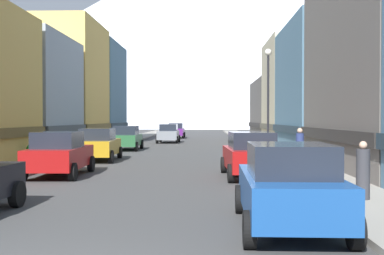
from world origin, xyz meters
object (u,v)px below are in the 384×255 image
(car_left_2, at_px, (98,144))
(car_driving_0, at_px, (176,131))
(potted_plant_0, at_px, (32,152))
(streetlamp_right, at_px, (268,87))
(car_left_1, at_px, (59,154))
(car_right_0, at_px, (289,186))
(car_driving_1, at_px, (168,133))
(pedestrian_0, at_px, (300,149))
(pedestrian_2, at_px, (363,173))
(car_left_3, at_px, (126,138))
(car_right_1, at_px, (251,155))

(car_left_2, height_order, car_driving_0, same)
(car_left_2, height_order, potted_plant_0, car_left_2)
(streetlamp_right, bearing_deg, car_left_1, -142.90)
(car_right_0, bearing_deg, car_left_1, 129.27)
(car_driving_1, bearing_deg, streetlamp_right, -71.47)
(car_driving_0, distance_m, pedestrian_0, 37.07)
(car_right_0, relative_size, pedestrian_0, 2.56)
(pedestrian_2, xyz_separation_m, streetlamp_right, (-0.90, 13.23, 3.13))
(car_left_2, bearing_deg, car_driving_0, 86.04)
(car_left_1, xyz_separation_m, car_driving_1, (2.20, 27.66, 0.00))
(car_left_3, relative_size, pedestrian_2, 2.87)
(car_driving_1, bearing_deg, pedestrian_2, -76.99)
(car_right_1, relative_size, pedestrian_2, 2.90)
(car_right_0, distance_m, pedestrian_2, 3.86)
(car_right_0, bearing_deg, car_driving_1, 98.31)
(car_left_3, distance_m, car_driving_0, 22.59)
(potted_plant_0, height_order, streetlamp_right, streetlamp_right)
(car_left_2, bearing_deg, car_left_3, 90.01)
(streetlamp_right, bearing_deg, potted_plant_0, -174.88)
(car_driving_1, bearing_deg, car_driving_0, 90.00)
(car_left_2, relative_size, potted_plant_0, 5.30)
(pedestrian_0, relative_size, streetlamp_right, 0.29)
(car_driving_1, bearing_deg, car_left_1, -94.54)
(car_right_1, bearing_deg, car_driving_1, 100.94)
(car_driving_1, xyz_separation_m, pedestrian_2, (7.85, -33.97, -0.04))
(car_right_0, xyz_separation_m, potted_plant_0, (-10.80, 15.10, -0.31))
(car_driving_0, distance_m, potted_plant_0, 33.52)
(car_left_2, relative_size, car_left_3, 1.01)
(streetlamp_right, bearing_deg, car_left_3, 133.94)
(car_left_2, distance_m, car_right_1, 10.62)
(car_left_3, bearing_deg, car_left_2, -89.99)
(car_left_1, xyz_separation_m, pedestrian_0, (10.05, 2.67, 0.05))
(car_left_2, height_order, car_right_1, same)
(car_left_3, xyz_separation_m, potted_plant_0, (-3.20, -10.60, -0.31))
(car_left_3, bearing_deg, streetlamp_right, -46.06)
(car_left_2, xyz_separation_m, car_driving_1, (2.20, 20.53, 0.00))
(car_left_2, height_order, streetlamp_right, streetlamp_right)
(car_right_0, bearing_deg, pedestrian_2, 50.59)
(car_left_1, xyz_separation_m, car_left_2, (0.00, 7.12, 0.00))
(car_right_0, height_order, car_right_1, same)
(car_left_1, xyz_separation_m, streetlamp_right, (9.15, 6.92, 3.09))
(car_left_3, bearing_deg, car_left_1, -90.00)
(car_left_3, height_order, pedestrian_2, car_left_3)
(car_right_1, bearing_deg, car_right_0, -90.02)
(potted_plant_0, height_order, pedestrian_0, pedestrian_0)
(car_left_2, bearing_deg, potted_plant_0, -157.73)
(car_left_3, bearing_deg, pedestrian_2, -66.14)
(car_left_2, relative_size, pedestrian_2, 2.89)
(pedestrian_0, bearing_deg, car_driving_0, 102.23)
(car_left_2, bearing_deg, car_right_1, -44.28)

